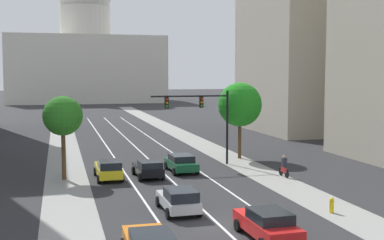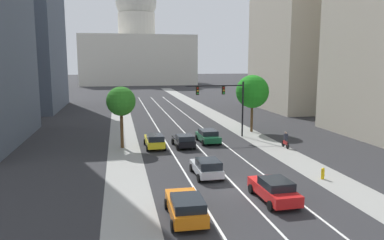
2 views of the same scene
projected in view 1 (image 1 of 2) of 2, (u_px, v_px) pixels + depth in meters
ground_plane at (125, 137)px, 65.14m from camera, size 400.00×400.00×0.00m
sidewalk_left at (64, 144)px, 58.35m from camera, size 3.22×130.00×0.01m
sidewalk_right at (193, 140)px, 62.29m from camera, size 3.22×130.00×0.01m
lane_stripe_left at (113, 156)px, 49.92m from camera, size 0.16×90.00×0.01m
lane_stripe_center at (144, 155)px, 50.70m from camera, size 0.16×90.00×0.01m
lane_stripe_right at (174, 154)px, 51.48m from camera, size 0.16×90.00×0.01m
office_tower_far_right at (322, 14)px, 71.80m from camera, size 19.75×19.74×33.01m
capitol_building at (86, 55)px, 148.37m from camera, size 43.48×27.39×41.21m
car_black at (148, 168)px, 39.44m from camera, size 2.11×4.10×1.42m
car_red at (267, 224)px, 24.64m from camera, size 2.13×4.63×1.52m
car_silver at (179, 200)px, 29.47m from camera, size 2.05×4.13×1.48m
car_green at (181, 163)px, 41.81m from camera, size 2.20×4.30×1.44m
car_yellow at (109, 169)px, 38.83m from camera, size 2.00×4.55×1.56m
traffic_signal_mast at (204, 112)px, 44.63m from camera, size 7.03×0.39×6.61m
fire_hydrant at (332, 205)px, 29.43m from camera, size 0.26×0.35×0.91m
cyclist at (284, 166)px, 39.73m from camera, size 0.36×1.70×1.72m
street_tree_near_right at (240, 105)px, 48.22m from camera, size 4.19×4.19×7.28m
street_tree_mid_left at (63, 116)px, 38.38m from camera, size 3.01×3.01×6.42m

